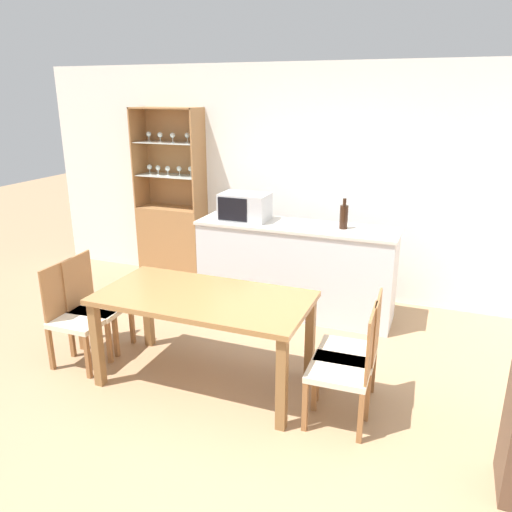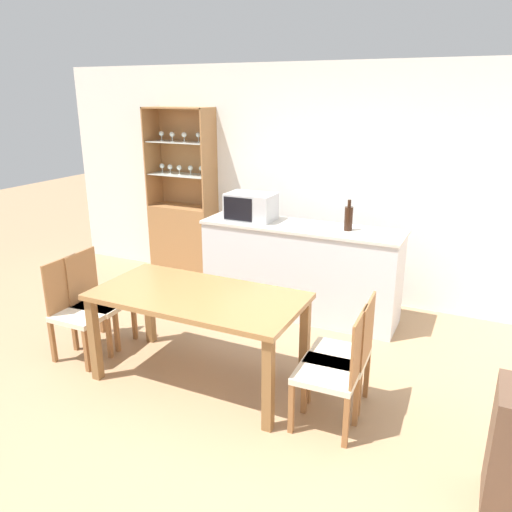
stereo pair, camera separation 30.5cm
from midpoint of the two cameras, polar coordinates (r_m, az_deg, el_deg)
ground_plane at (r=3.85m, az=-4.35°, el=-17.32°), size 18.00×18.00×0.00m
wall_back at (r=5.65m, az=8.74°, el=8.18°), size 6.80×0.06×2.55m
kitchen_counter at (r=5.20m, az=6.69°, el=-1.65°), size 2.06×0.54×0.96m
display_cabinet at (r=6.31m, az=-6.86°, el=3.12°), size 0.82×0.35×2.08m
dining_table at (r=3.92m, az=-4.42°, el=-5.63°), size 1.65×0.84×0.75m
dining_chair_side_right_near at (r=3.54m, az=11.45°, el=-12.82°), size 0.43×0.43×0.88m
dining_chair_side_left_far at (r=4.73m, az=-15.85°, el=-4.96°), size 0.45×0.45×0.88m
dining_chair_side_left_near at (r=4.57m, az=-17.88°, el=-6.02°), size 0.42×0.42×0.88m
dining_chair_side_right_far at (r=3.76m, az=12.42°, el=-10.98°), size 0.44×0.44×0.88m
microwave at (r=5.23m, az=1.08°, el=5.65°), size 0.50×0.33×0.28m
wine_bottle at (r=4.93m, az=12.29°, el=4.26°), size 0.08×0.08×0.30m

